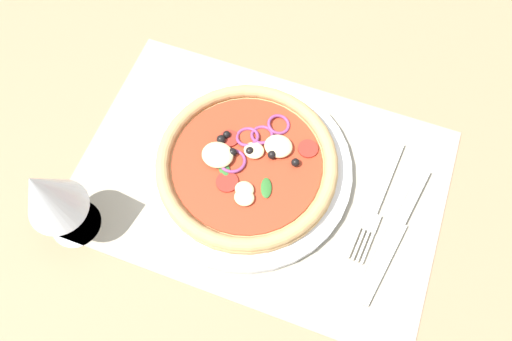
# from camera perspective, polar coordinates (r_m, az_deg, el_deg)

# --- Properties ---
(ground_plane) EXTENTS (1.90, 1.40, 0.02)m
(ground_plane) POSITION_cam_1_polar(r_m,az_deg,el_deg) (0.68, 0.50, -1.46)
(ground_plane) COLOR #9E7A56
(placemat) EXTENTS (0.48, 0.32, 0.00)m
(placemat) POSITION_cam_1_polar(r_m,az_deg,el_deg) (0.66, 0.51, -0.99)
(placemat) COLOR #A39984
(placemat) RESTS_ON ground_plane
(plate) EXTENTS (0.28, 0.28, 0.01)m
(plate) POSITION_cam_1_polar(r_m,az_deg,el_deg) (0.66, -1.04, 0.22)
(plate) COLOR white
(plate) RESTS_ON placemat
(pizza) EXTENTS (0.24, 0.24, 0.03)m
(pizza) POSITION_cam_1_polar(r_m,az_deg,el_deg) (0.65, -1.06, 0.86)
(pizza) COLOR tan
(pizza) RESTS_ON plate
(fork) EXTENTS (0.03, 0.18, 0.00)m
(fork) POSITION_cam_1_polar(r_m,az_deg,el_deg) (0.66, 13.62, -4.00)
(fork) COLOR silver
(fork) RESTS_ON placemat
(knife) EXTENTS (0.05, 0.20, 0.01)m
(knife) POSITION_cam_1_polar(r_m,az_deg,el_deg) (0.66, 15.54, -7.07)
(knife) COLOR silver
(knife) RESTS_ON placemat
(wine_glass) EXTENTS (0.07, 0.07, 0.15)m
(wine_glass) POSITION_cam_1_polar(r_m,az_deg,el_deg) (0.60, -22.85, -2.67)
(wine_glass) COLOR silver
(wine_glass) RESTS_ON ground_plane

